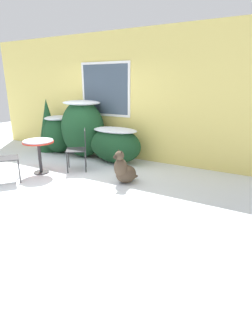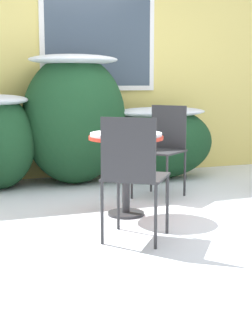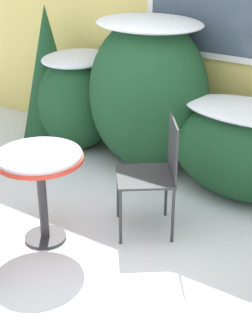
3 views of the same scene
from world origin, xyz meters
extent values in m
plane|color=silver|center=(0.00, 0.00, 0.00)|extent=(16.00, 16.00, 0.00)
cube|color=#E5D16B|center=(0.00, 2.20, 1.56)|extent=(8.00, 0.06, 3.11)
ellipsoid|color=#194223|center=(-1.36, 1.71, 0.52)|extent=(0.81, 0.93, 1.04)
ellipsoid|color=silver|center=(-1.36, 1.71, 0.98)|extent=(0.69, 0.79, 0.12)
ellipsoid|color=#194223|center=(-0.49, 1.70, 0.74)|extent=(1.20, 1.00, 1.48)
ellipsoid|color=silver|center=(-0.49, 1.70, 1.42)|extent=(1.02, 0.85, 0.12)
ellipsoid|color=#194223|center=(0.56, 1.63, 0.44)|extent=(1.38, 0.78, 0.88)
ellipsoid|color=silver|center=(0.56, 1.63, 0.82)|extent=(1.17, 0.66, 0.12)
cone|color=#194223|center=(-1.79, 1.74, 0.74)|extent=(0.66, 0.66, 1.48)
cylinder|color=#2D2D30|center=(-0.45, 0.13, 0.01)|extent=(0.33, 0.33, 0.03)
cylinder|color=#2D2D30|center=(-0.45, 0.13, 0.35)|extent=(0.07, 0.07, 0.66)
cylinder|color=red|center=(-0.45, 0.13, 0.70)|extent=(0.65, 0.65, 0.03)
cylinder|color=silver|center=(-0.45, 0.13, 0.72)|extent=(0.63, 0.63, 0.03)
cube|color=#2D2D30|center=(0.12, 0.68, 0.48)|extent=(0.61, 0.61, 0.02)
cube|color=#2D2D30|center=(0.29, 0.81, 0.71)|extent=(0.26, 0.33, 0.45)
cylinder|color=#2D2D30|center=(-0.16, 0.72, 0.23)|extent=(0.02, 0.02, 0.47)
cylinder|color=#2D2D30|center=(0.08, 0.40, 0.23)|extent=(0.02, 0.02, 0.47)
cylinder|color=#2D2D30|center=(0.16, 0.96, 0.23)|extent=(0.02, 0.02, 0.47)
cylinder|color=#2D2D30|center=(0.40, 0.65, 0.23)|extent=(0.02, 0.02, 0.47)
camera|label=1|loc=(3.92, -3.73, 1.91)|focal=28.00mm
camera|label=2|loc=(-2.02, -4.05, 1.18)|focal=55.00mm
camera|label=3|loc=(1.98, -2.33, 2.27)|focal=55.00mm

